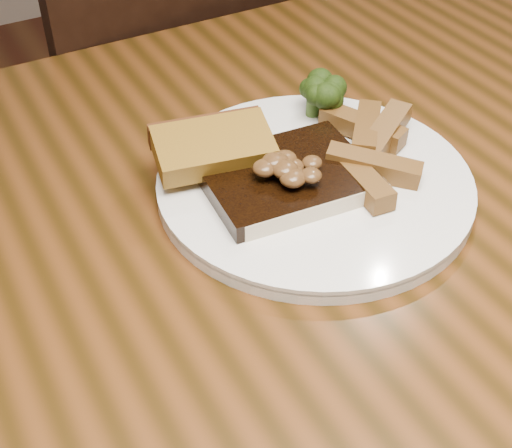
{
  "coord_description": "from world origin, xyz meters",
  "views": [
    {
      "loc": [
        -0.22,
        -0.38,
        1.17
      ],
      "look_at": [
        -0.0,
        0.02,
        0.78
      ],
      "focal_mm": 50.0,
      "sensor_mm": 36.0,
      "label": 1
    }
  ],
  "objects_px": {
    "dining_table": "(268,333)",
    "potato_wedges": "(366,146)",
    "garlic_bread": "(214,164)",
    "steak": "(286,179)",
    "chair_far": "(167,143)",
    "plate": "(314,185)"
  },
  "relations": [
    {
      "from": "chair_far",
      "to": "potato_wedges",
      "type": "relative_size",
      "value": 7.41
    },
    {
      "from": "garlic_bread",
      "to": "potato_wedges",
      "type": "xyz_separation_m",
      "value": [
        0.14,
        -0.04,
        0.0
      ]
    },
    {
      "from": "garlic_bread",
      "to": "chair_far",
      "type": "bearing_deg",
      "value": 85.92
    },
    {
      "from": "dining_table",
      "to": "plate",
      "type": "bearing_deg",
      "value": 36.74
    },
    {
      "from": "plate",
      "to": "steak",
      "type": "distance_m",
      "value": 0.03
    },
    {
      "from": "garlic_bread",
      "to": "dining_table",
      "type": "bearing_deg",
      "value": -82.38
    },
    {
      "from": "chair_far",
      "to": "garlic_bread",
      "type": "bearing_deg",
      "value": 68.91
    },
    {
      "from": "potato_wedges",
      "to": "chair_far",
      "type": "bearing_deg",
      "value": 91.28
    },
    {
      "from": "dining_table",
      "to": "chair_far",
      "type": "distance_m",
      "value": 0.64
    },
    {
      "from": "chair_far",
      "to": "steak",
      "type": "relative_size",
      "value": 5.75
    },
    {
      "from": "potato_wedges",
      "to": "dining_table",
      "type": "bearing_deg",
      "value": -154.0
    },
    {
      "from": "chair_far",
      "to": "steak",
      "type": "bearing_deg",
      "value": 75.4
    },
    {
      "from": "dining_table",
      "to": "plate",
      "type": "distance_m",
      "value": 0.15
    },
    {
      "from": "plate",
      "to": "dining_table",
      "type": "bearing_deg",
      "value": -143.26
    },
    {
      "from": "dining_table",
      "to": "potato_wedges",
      "type": "xyz_separation_m",
      "value": [
        0.15,
        0.07,
        0.12
      ]
    },
    {
      "from": "steak",
      "to": "potato_wedges",
      "type": "height_order",
      "value": "potato_wedges"
    },
    {
      "from": "dining_table",
      "to": "plate",
      "type": "height_order",
      "value": "plate"
    },
    {
      "from": "plate",
      "to": "garlic_bread",
      "type": "bearing_deg",
      "value": 145.47
    },
    {
      "from": "steak",
      "to": "potato_wedges",
      "type": "xyz_separation_m",
      "value": [
        0.1,
        0.01,
        0.0
      ]
    },
    {
      "from": "dining_table",
      "to": "chair_far",
      "type": "bearing_deg",
      "value": 76.82
    },
    {
      "from": "plate",
      "to": "potato_wedges",
      "type": "height_order",
      "value": "potato_wedges"
    },
    {
      "from": "plate",
      "to": "potato_wedges",
      "type": "xyz_separation_m",
      "value": [
        0.06,
        0.01,
        0.02
      ]
    }
  ]
}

